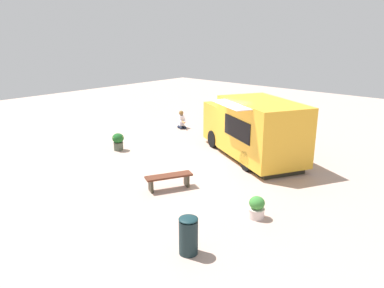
{
  "coord_description": "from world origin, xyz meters",
  "views": [
    {
      "loc": [
        8.49,
        -10.08,
        4.78
      ],
      "look_at": [
        0.46,
        -1.16,
        1.14
      ],
      "focal_mm": 34.46,
      "sensor_mm": 36.0,
      "label": 1
    }
  ],
  "objects_px": {
    "food_truck": "(253,130)",
    "planter_flowering_near": "(257,207)",
    "plaza_bench": "(169,179)",
    "person_customer": "(181,121)",
    "trash_bin": "(188,235)",
    "planter_flowering_far": "(118,141)"
  },
  "relations": [
    {
      "from": "food_truck",
      "to": "trash_bin",
      "type": "xyz_separation_m",
      "value": [
        2.67,
        -6.67,
        -0.67
      ]
    },
    {
      "from": "person_customer",
      "to": "planter_flowering_far",
      "type": "bearing_deg",
      "value": -81.77
    },
    {
      "from": "planter_flowering_near",
      "to": "plaza_bench",
      "type": "height_order",
      "value": "planter_flowering_near"
    },
    {
      "from": "food_truck",
      "to": "planter_flowering_near",
      "type": "height_order",
      "value": "food_truck"
    },
    {
      "from": "food_truck",
      "to": "trash_bin",
      "type": "relative_size",
      "value": 6.12
    },
    {
      "from": "planter_flowering_near",
      "to": "planter_flowering_far",
      "type": "bearing_deg",
      "value": 171.12
    },
    {
      "from": "planter_flowering_near",
      "to": "plaza_bench",
      "type": "xyz_separation_m",
      "value": [
        -3.12,
        -0.21,
        0.04
      ]
    },
    {
      "from": "person_customer",
      "to": "plaza_bench",
      "type": "distance_m",
      "value": 7.87
    },
    {
      "from": "food_truck",
      "to": "planter_flowering_near",
      "type": "bearing_deg",
      "value": -55.51
    },
    {
      "from": "food_truck",
      "to": "person_customer",
      "type": "height_order",
      "value": "food_truck"
    },
    {
      "from": "planter_flowering_far",
      "to": "person_customer",
      "type": "bearing_deg",
      "value": 98.23
    },
    {
      "from": "planter_flowering_far",
      "to": "plaza_bench",
      "type": "xyz_separation_m",
      "value": [
        4.47,
        -1.4,
        -0.06
      ]
    },
    {
      "from": "person_customer",
      "to": "plaza_bench",
      "type": "bearing_deg",
      "value": -49.32
    },
    {
      "from": "planter_flowering_near",
      "to": "planter_flowering_far",
      "type": "height_order",
      "value": "planter_flowering_far"
    },
    {
      "from": "trash_bin",
      "to": "food_truck",
      "type": "bearing_deg",
      "value": 111.82
    },
    {
      "from": "planter_flowering_far",
      "to": "plaza_bench",
      "type": "distance_m",
      "value": 4.68
    },
    {
      "from": "food_truck",
      "to": "plaza_bench",
      "type": "xyz_separation_m",
      "value": [
        -0.22,
        -4.44,
        -0.78
      ]
    },
    {
      "from": "food_truck",
      "to": "person_customer",
      "type": "bearing_deg",
      "value": 164.05
    },
    {
      "from": "food_truck",
      "to": "plaza_bench",
      "type": "distance_m",
      "value": 4.51
    },
    {
      "from": "food_truck",
      "to": "planter_flowering_near",
      "type": "xyz_separation_m",
      "value": [
        2.9,
        -4.22,
        -0.82
      ]
    },
    {
      "from": "plaza_bench",
      "to": "trash_bin",
      "type": "relative_size",
      "value": 1.68
    },
    {
      "from": "person_customer",
      "to": "planter_flowering_near",
      "type": "bearing_deg",
      "value": -34.88
    }
  ]
}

